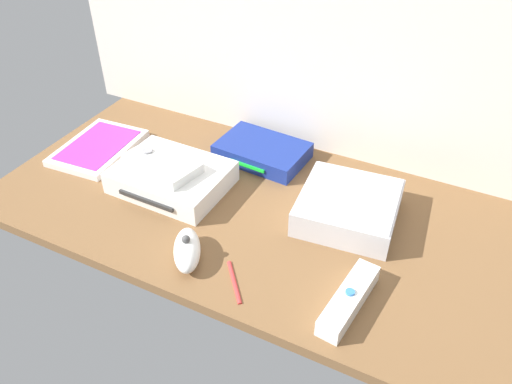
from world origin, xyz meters
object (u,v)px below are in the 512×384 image
game_console (172,177)px  stylus_pen (234,281)px  network_router (262,151)px  remote_wand (349,300)px  mini_computer (348,207)px  game_case (98,148)px  remote_classic_pad (162,163)px  remote_nunchuk (187,250)px

game_console → stylus_pen: (22.84, -16.60, -1.85)cm
network_router → remote_wand: bearing=-41.7°
network_router → mini_computer: bearing=-21.1°
mini_computer → game_case: bearing=-177.1°
network_router → remote_classic_pad: (-12.75, -17.37, 3.71)cm
network_router → remote_classic_pad: size_ratio=1.19×
remote_classic_pad → stylus_pen: size_ratio=1.75×
network_router → remote_nunchuk: remote_nunchuk is taller
remote_wand → remote_nunchuk: size_ratio=1.40×
remote_classic_pad → network_router: bearing=66.3°
remote_classic_pad → game_case: bearing=-179.0°
mini_computer → network_router: size_ratio=0.99×
game_console → mini_computer: size_ratio=1.15×
game_console → remote_classic_pad: (-1.38, -0.67, 3.21)cm
network_router → game_console: bearing=-120.2°
game_case → remote_classic_pad: 21.00cm
mini_computer → game_console: bearing=-169.5°
game_case → remote_nunchuk: bearing=-32.2°
remote_wand → remote_classic_pad: 43.76cm
game_case → remote_classic_pad: bearing=-15.2°
remote_nunchuk → stylus_pen: (9.38, -1.12, -1.69)cm
game_case → network_router: size_ratio=1.06×
mini_computer → network_router: mini_computer is taller
remote_nunchuk → network_router: bearing=61.9°
remote_wand → mini_computer: bearing=115.7°
mini_computer → remote_wand: bearing=-70.9°
remote_wand → remote_nunchuk: bearing=-168.4°
remote_classic_pad → stylus_pen: 29.42cm
remote_wand → game_console: bearing=168.6°
mini_computer → stylus_pen: mini_computer is taller
game_case → remote_nunchuk: size_ratio=1.83×
network_router → remote_nunchuk: size_ratio=1.74×
remote_wand → remote_nunchuk: remote_nunchuk is taller
mini_computer → network_router: (-22.30, 10.47, -0.94)cm
mini_computer → remote_nunchuk: (-20.22, -21.71, -0.60)cm
stylus_pen → remote_wand: bearing=11.3°
mini_computer → stylus_pen: bearing=-115.4°
network_router → stylus_pen: size_ratio=2.09×
remote_classic_pad → stylus_pen: (24.22, -15.93, -5.06)cm
remote_wand → remote_nunchuk: (-26.94, -2.38, 0.53)cm
network_router → stylus_pen: 35.25cm
stylus_pen → network_router: bearing=109.0°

